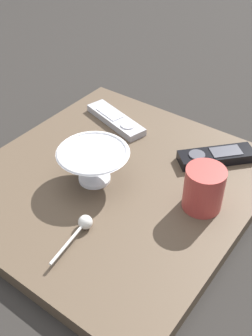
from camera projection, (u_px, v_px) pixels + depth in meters
ground_plane at (115, 189)px, 0.93m from camera, size 6.00×6.00×0.00m
table at (114, 184)px, 0.92m from camera, size 0.63×0.59×0.03m
cereal_bowl at (94, 164)px, 0.88m from camera, size 0.16×0.16×0.08m
coffee_mug at (204, 189)px, 0.81m from camera, size 0.08×0.08×0.09m
teaspoon at (83, 225)px, 0.78m from camera, size 0.13×0.03×0.03m
tv_remote_near at (116, 120)px, 1.08m from camera, size 0.10×0.20×0.02m
tv_remote_far at (216, 156)px, 0.95m from camera, size 0.17×0.16×0.03m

